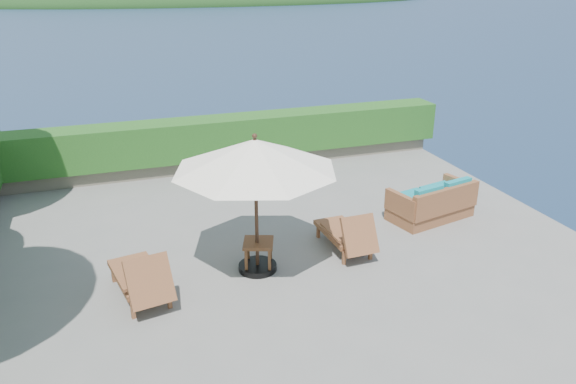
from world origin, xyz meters
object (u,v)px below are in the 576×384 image
object	(u,v)px
wicker_loveseat	(433,204)
patio_umbrella	(255,156)
side_table	(258,247)
lounge_left	(141,277)
lounge_right	(347,233)

from	to	relation	value
wicker_loveseat	patio_umbrella	bearing A→B (deg)	179.40
side_table	patio_umbrella	bearing A→B (deg)	-158.28
lounge_left	wicker_loveseat	distance (m)	6.20
patio_umbrella	side_table	distance (m)	1.66
lounge_right	side_table	distance (m)	1.75
lounge_right	side_table	bearing A→B (deg)	-178.18
lounge_left	side_table	size ratio (longest dim) A/B	2.67
lounge_right	side_table	world-z (taller)	lounge_right
lounge_left	wicker_loveseat	size ratio (longest dim) A/B	0.90
patio_umbrella	lounge_right	size ratio (longest dim) A/B	1.92
wicker_loveseat	lounge_left	bearing A→B (deg)	178.18
lounge_right	lounge_left	bearing A→B (deg)	-175.52
patio_umbrella	lounge_right	world-z (taller)	patio_umbrella
patio_umbrella	lounge_left	size ratio (longest dim) A/B	1.72
lounge_left	side_table	bearing A→B (deg)	-1.96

